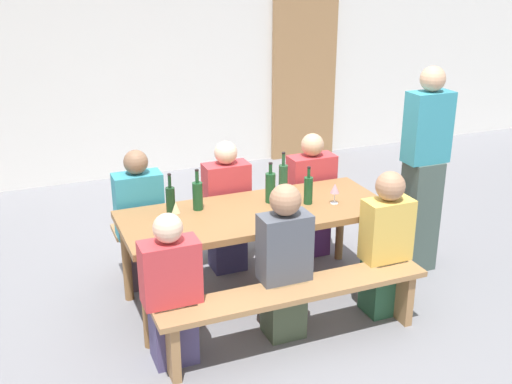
{
  "coord_description": "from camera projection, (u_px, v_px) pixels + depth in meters",
  "views": [
    {
      "loc": [
        -1.66,
        -4.07,
        2.56
      ],
      "look_at": [
        0.0,
        0.0,
        0.9
      ],
      "focal_mm": 43.75,
      "sensor_mm": 36.0,
      "label": 1
    }
  ],
  "objects": [
    {
      "name": "wine_bottle_4",
      "position": [
        270.0,
        187.0,
        4.87
      ],
      "size": [
        0.08,
        0.08,
        0.33
      ],
      "color": "#194723",
      "rests_on": "tasting_table"
    },
    {
      "name": "seated_guest_near_1",
      "position": [
        284.0,
        265.0,
        4.33
      ],
      "size": [
        0.35,
        0.24,
        1.15
      ],
      "rotation": [
        0.0,
        0.0,
        1.57
      ],
      "color": "#445139",
      "rests_on": "ground"
    },
    {
      "name": "wine_bottle_3",
      "position": [
        308.0,
        190.0,
        4.84
      ],
      "size": [
        0.07,
        0.07,
        0.3
      ],
      "color": "#194723",
      "rests_on": "tasting_table"
    },
    {
      "name": "standing_host",
      "position": [
        423.0,
        174.0,
        5.2
      ],
      "size": [
        0.36,
        0.24,
        1.76
      ],
      "rotation": [
        0.0,
        0.0,
        3.14
      ],
      "color": "#41534C",
      "rests_on": "ground"
    },
    {
      "name": "wine_glass_0",
      "position": [
        176.0,
        209.0,
        4.45
      ],
      "size": [
        0.06,
        0.06,
        0.18
      ],
      "color": "silver",
      "rests_on": "tasting_table"
    },
    {
      "name": "seated_guest_near_2",
      "position": [
        385.0,
        246.0,
        4.62
      ],
      "size": [
        0.36,
        0.24,
        1.13
      ],
      "rotation": [
        0.0,
        0.0,
        1.57
      ],
      "color": "#28583B",
      "rests_on": "ground"
    },
    {
      "name": "seated_guest_far_1",
      "position": [
        227.0,
        210.0,
        5.29
      ],
      "size": [
        0.38,
        0.24,
        1.15
      ],
      "rotation": [
        0.0,
        0.0,
        -1.57
      ],
      "color": "navy",
      "rests_on": "ground"
    },
    {
      "name": "bench_near",
      "position": [
        295.0,
        300.0,
        4.28
      ],
      "size": [
        1.96,
        0.3,
        0.45
      ],
      "color": "#9E7247",
      "rests_on": "ground"
    },
    {
      "name": "wooden_door",
      "position": [
        304.0,
        79.0,
        8.19
      ],
      "size": [
        0.9,
        0.06,
        2.1
      ],
      "primitive_type": "cube",
      "color": "#9E7247",
      "rests_on": "ground"
    },
    {
      "name": "ground_plane",
      "position": [
        256.0,
        296.0,
        5.01
      ],
      "size": [
        24.0,
        24.0,
        0.0
      ],
      "primitive_type": "plane",
      "color": "slate"
    },
    {
      "name": "tasting_table",
      "position": [
        256.0,
        220.0,
        4.78
      ],
      "size": [
        2.06,
        0.82,
        0.75
      ],
      "color": "olive",
      "rests_on": "ground"
    },
    {
      "name": "wine_bottle_2",
      "position": [
        198.0,
        195.0,
        4.73
      ],
      "size": [
        0.08,
        0.08,
        0.32
      ],
      "color": "#194723",
      "rests_on": "tasting_table"
    },
    {
      "name": "wine_bottle_1",
      "position": [
        283.0,
        177.0,
        5.09
      ],
      "size": [
        0.07,
        0.07,
        0.34
      ],
      "color": "#234C2D",
      "rests_on": "tasting_table"
    },
    {
      "name": "seated_guest_near_0",
      "position": [
        171.0,
        294.0,
        4.06
      ],
      "size": [
        0.38,
        0.24,
        1.07
      ],
      "rotation": [
        0.0,
        0.0,
        1.57
      ],
      "color": "#4C4370",
      "rests_on": "ground"
    },
    {
      "name": "bench_far",
      "position": [
        226.0,
        223.0,
        5.5
      ],
      "size": [
        1.96,
        0.3,
        0.45
      ],
      "color": "#9E7247",
      "rests_on": "ground"
    },
    {
      "name": "seated_guest_far_2",
      "position": [
        311.0,
        199.0,
        5.58
      ],
      "size": [
        0.41,
        0.24,
        1.13
      ],
      "rotation": [
        0.0,
        0.0,
        -1.57
      ],
      "color": "#55296A",
      "rests_on": "ground"
    },
    {
      "name": "wine_glass_1",
      "position": [
        335.0,
        189.0,
        4.84
      ],
      "size": [
        0.07,
        0.07,
        0.17
      ],
      "color": "silver",
      "rests_on": "tasting_table"
    },
    {
      "name": "seated_guest_far_0",
      "position": [
        140.0,
        223.0,
        5.03
      ],
      "size": [
        0.38,
        0.24,
        1.16
      ],
      "rotation": [
        0.0,
        0.0,
        -1.57
      ],
      "color": "#52404E",
      "rests_on": "ground"
    },
    {
      "name": "back_wall",
      "position": [
        148.0,
        43.0,
        7.4
      ],
      "size": [
        14.0,
        0.2,
        3.2
      ],
      "primitive_type": "cube",
      "color": "silver",
      "rests_on": "ground"
    },
    {
      "name": "wine_bottle_0",
      "position": [
        171.0,
        200.0,
        4.65
      ],
      "size": [
        0.07,
        0.07,
        0.32
      ],
      "color": "#143319",
      "rests_on": "tasting_table"
    }
  ]
}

